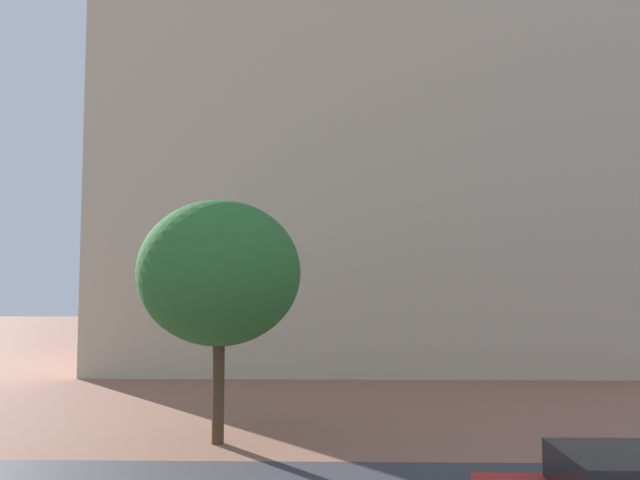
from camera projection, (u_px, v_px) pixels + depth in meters
name	position (u px, v px, depth m)	size (l,w,h in m)	color
landmark_building	(369.00, 159.00, 29.52)	(23.67, 10.83, 30.86)	beige
tree_curb_far	(220.00, 273.00, 14.49)	(3.79, 3.79, 5.62)	#4C3823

